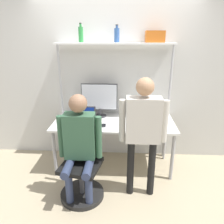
{
  "coord_description": "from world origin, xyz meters",
  "views": [
    {
      "loc": [
        0.14,
        -2.65,
        2.0
      ],
      "look_at": [
        0.0,
        -0.15,
        1.1
      ],
      "focal_mm": 35.0,
      "sensor_mm": 36.0,
      "label": 1
    }
  ],
  "objects_px": {
    "person_standing": "(143,125)",
    "cell_phone": "(104,126)",
    "person_seated": "(79,141)",
    "bottle_green": "(81,34)",
    "storage_box": "(155,37)",
    "monitor": "(99,99)",
    "bottle_blue": "(117,35)",
    "laptop": "(83,119)",
    "office_chair": "(83,175)"
  },
  "relations": [
    {
      "from": "cell_phone",
      "to": "bottle_blue",
      "type": "distance_m",
      "value": 1.3
    },
    {
      "from": "laptop",
      "to": "bottle_green",
      "type": "relative_size",
      "value": 1.34
    },
    {
      "from": "person_seated",
      "to": "storage_box",
      "type": "relative_size",
      "value": 5.27
    },
    {
      "from": "monitor",
      "to": "storage_box",
      "type": "xyz_separation_m",
      "value": [
        0.8,
        0.0,
        0.92
      ]
    },
    {
      "from": "laptop",
      "to": "office_chair",
      "type": "height_order",
      "value": "laptop"
    },
    {
      "from": "bottle_blue",
      "to": "bottle_green",
      "type": "xyz_separation_m",
      "value": [
        -0.51,
        -0.0,
        0.01
      ]
    },
    {
      "from": "person_standing",
      "to": "bottle_blue",
      "type": "xyz_separation_m",
      "value": [
        -0.35,
        0.87,
        1.01
      ]
    },
    {
      "from": "monitor",
      "to": "office_chair",
      "type": "xyz_separation_m",
      "value": [
        -0.13,
        -0.93,
        -0.76
      ]
    },
    {
      "from": "bottle_green",
      "to": "person_standing",
      "type": "bearing_deg",
      "value": -45.08
    },
    {
      "from": "person_seated",
      "to": "bottle_green",
      "type": "relative_size",
      "value": 5.24
    },
    {
      "from": "laptop",
      "to": "person_seated",
      "type": "height_order",
      "value": "person_seated"
    },
    {
      "from": "storage_box",
      "to": "monitor",
      "type": "bearing_deg",
      "value": -179.77
    },
    {
      "from": "cell_phone",
      "to": "person_seated",
      "type": "height_order",
      "value": "person_seated"
    },
    {
      "from": "person_standing",
      "to": "cell_phone",
      "type": "bearing_deg",
      "value": 137.81
    },
    {
      "from": "person_seated",
      "to": "bottle_blue",
      "type": "distance_m",
      "value": 1.59
    },
    {
      "from": "office_chair",
      "to": "bottle_green",
      "type": "relative_size",
      "value": 3.59
    },
    {
      "from": "monitor",
      "to": "cell_phone",
      "type": "bearing_deg",
      "value": -75.72
    },
    {
      "from": "storage_box",
      "to": "laptop",
      "type": "bearing_deg",
      "value": -161.77
    },
    {
      "from": "bottle_green",
      "to": "laptop",
      "type": "bearing_deg",
      "value": -82.54
    },
    {
      "from": "bottle_blue",
      "to": "storage_box",
      "type": "relative_size",
      "value": 0.92
    },
    {
      "from": "monitor",
      "to": "person_standing",
      "type": "xyz_separation_m",
      "value": [
        0.62,
        -0.86,
        -0.06
      ]
    },
    {
      "from": "office_chair",
      "to": "storage_box",
      "type": "relative_size",
      "value": 3.61
    },
    {
      "from": "monitor",
      "to": "cell_phone",
      "type": "height_order",
      "value": "monitor"
    },
    {
      "from": "monitor",
      "to": "office_chair",
      "type": "bearing_deg",
      "value": -97.78
    },
    {
      "from": "office_chair",
      "to": "person_standing",
      "type": "xyz_separation_m",
      "value": [
        0.75,
        0.07,
        0.69
      ]
    },
    {
      "from": "bottle_green",
      "to": "monitor",
      "type": "bearing_deg",
      "value": -0.76
    },
    {
      "from": "cell_phone",
      "to": "person_standing",
      "type": "bearing_deg",
      "value": -42.19
    },
    {
      "from": "laptop",
      "to": "storage_box",
      "type": "relative_size",
      "value": 1.35
    },
    {
      "from": "bottle_green",
      "to": "storage_box",
      "type": "xyz_separation_m",
      "value": [
        1.05,
        0.0,
        -0.03
      ]
    },
    {
      "from": "office_chair",
      "to": "person_standing",
      "type": "bearing_deg",
      "value": 5.06
    },
    {
      "from": "laptop",
      "to": "storage_box",
      "type": "distance_m",
      "value": 1.56
    },
    {
      "from": "bottle_green",
      "to": "cell_phone",
      "type": "bearing_deg",
      "value": -48.91
    },
    {
      "from": "monitor",
      "to": "bottle_green",
      "type": "height_order",
      "value": "bottle_green"
    },
    {
      "from": "monitor",
      "to": "person_standing",
      "type": "height_order",
      "value": "person_standing"
    },
    {
      "from": "cell_phone",
      "to": "office_chair",
      "type": "distance_m",
      "value": 0.75
    },
    {
      "from": "monitor",
      "to": "bottle_green",
      "type": "xyz_separation_m",
      "value": [
        -0.25,
        0.0,
        0.95
      ]
    },
    {
      "from": "monitor",
      "to": "bottle_green",
      "type": "relative_size",
      "value": 2.17
    },
    {
      "from": "laptop",
      "to": "monitor",
      "type": "bearing_deg",
      "value": 58.2
    },
    {
      "from": "monitor",
      "to": "bottle_blue",
      "type": "height_order",
      "value": "bottle_blue"
    },
    {
      "from": "bottle_blue",
      "to": "storage_box",
      "type": "xyz_separation_m",
      "value": [
        0.54,
        -0.0,
        -0.02
      ]
    },
    {
      "from": "person_seated",
      "to": "cell_phone",
      "type": "bearing_deg",
      "value": 67.98
    },
    {
      "from": "monitor",
      "to": "laptop",
      "type": "distance_m",
      "value": 0.45
    },
    {
      "from": "person_standing",
      "to": "laptop",
      "type": "bearing_deg",
      "value": 146.9
    },
    {
      "from": "person_seated",
      "to": "bottle_green",
      "type": "bearing_deg",
      "value": 96.48
    },
    {
      "from": "office_chair",
      "to": "person_seated",
      "type": "distance_m",
      "value": 0.52
    },
    {
      "from": "storage_box",
      "to": "person_standing",
      "type": "bearing_deg",
      "value": -102.12
    },
    {
      "from": "laptop",
      "to": "storage_box",
      "type": "height_order",
      "value": "storage_box"
    },
    {
      "from": "bottle_blue",
      "to": "storage_box",
      "type": "height_order",
      "value": "bottle_blue"
    },
    {
      "from": "laptop",
      "to": "office_chair",
      "type": "bearing_deg",
      "value": -82.74
    },
    {
      "from": "laptop",
      "to": "bottle_blue",
      "type": "distance_m",
      "value": 1.3
    }
  ]
}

